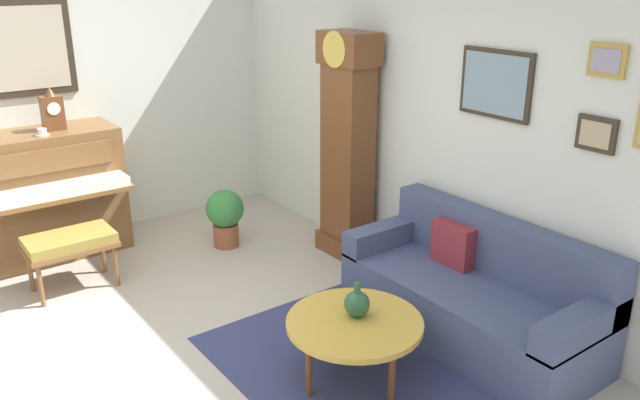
{
  "coord_description": "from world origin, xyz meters",
  "views": [
    {
      "loc": [
        3.63,
        -1.35,
        2.52
      ],
      "look_at": [
        -0.03,
        1.37,
        0.86
      ],
      "focal_mm": 36.03,
      "sensor_mm": 36.0,
      "label": 1
    }
  ],
  "objects_px": {
    "grandfather_clock": "(347,153)",
    "coffee_table": "(355,324)",
    "piano": "(39,196)",
    "couch": "(474,295)",
    "teacup": "(42,133)",
    "piano_bench": "(70,243)",
    "mantel_clock": "(52,111)",
    "potted_plant": "(225,214)",
    "green_jug": "(357,304)"
  },
  "relations": [
    {
      "from": "grandfather_clock",
      "to": "mantel_clock",
      "type": "xyz_separation_m",
      "value": [
        -1.59,
        -2.05,
        0.37
      ]
    },
    {
      "from": "couch",
      "to": "potted_plant",
      "type": "height_order",
      "value": "couch"
    },
    {
      "from": "couch",
      "to": "mantel_clock",
      "type": "relative_size",
      "value": 5.0
    },
    {
      "from": "piano",
      "to": "couch",
      "type": "bearing_deg",
      "value": 33.09
    },
    {
      "from": "couch",
      "to": "potted_plant",
      "type": "xyz_separation_m",
      "value": [
        -2.46,
        -0.67,
        0.01
      ]
    },
    {
      "from": "grandfather_clock",
      "to": "green_jug",
      "type": "bearing_deg",
      "value": -36.83
    },
    {
      "from": "piano",
      "to": "coffee_table",
      "type": "relative_size",
      "value": 1.64
    },
    {
      "from": "grandfather_clock",
      "to": "green_jug",
      "type": "relative_size",
      "value": 8.46
    },
    {
      "from": "couch",
      "to": "coffee_table",
      "type": "relative_size",
      "value": 2.16
    },
    {
      "from": "piano_bench",
      "to": "green_jug",
      "type": "height_order",
      "value": "green_jug"
    },
    {
      "from": "grandfather_clock",
      "to": "coffee_table",
      "type": "xyz_separation_m",
      "value": [
        1.54,
        -1.17,
        -0.59
      ]
    },
    {
      "from": "grandfather_clock",
      "to": "potted_plant",
      "type": "distance_m",
      "value": 1.32
    },
    {
      "from": "green_jug",
      "to": "potted_plant",
      "type": "distance_m",
      "value": 2.33
    },
    {
      "from": "coffee_table",
      "to": "green_jug",
      "type": "distance_m",
      "value": 0.13
    },
    {
      "from": "piano",
      "to": "grandfather_clock",
      "type": "bearing_deg",
      "value": 55.04
    },
    {
      "from": "piano_bench",
      "to": "couch",
      "type": "height_order",
      "value": "couch"
    },
    {
      "from": "grandfather_clock",
      "to": "teacup",
      "type": "xyz_separation_m",
      "value": [
        -1.45,
        -2.2,
        0.22
      ]
    },
    {
      "from": "grandfather_clock",
      "to": "couch",
      "type": "xyz_separation_m",
      "value": [
        1.65,
        -0.16,
        -0.65
      ]
    },
    {
      "from": "coffee_table",
      "to": "grandfather_clock",
      "type": "bearing_deg",
      "value": 142.72
    },
    {
      "from": "teacup",
      "to": "potted_plant",
      "type": "relative_size",
      "value": 0.21
    },
    {
      "from": "teacup",
      "to": "couch",
      "type": "bearing_deg",
      "value": 33.28
    },
    {
      "from": "mantel_clock",
      "to": "piano_bench",
      "type": "bearing_deg",
      "value": -14.54
    },
    {
      "from": "piano",
      "to": "teacup",
      "type": "relative_size",
      "value": 12.41
    },
    {
      "from": "couch",
      "to": "teacup",
      "type": "distance_m",
      "value": 3.81
    },
    {
      "from": "piano",
      "to": "grandfather_clock",
      "type": "relative_size",
      "value": 0.71
    },
    {
      "from": "green_jug",
      "to": "coffee_table",
      "type": "bearing_deg",
      "value": -51.39
    },
    {
      "from": "couch",
      "to": "mantel_clock",
      "type": "height_order",
      "value": "mantel_clock"
    },
    {
      "from": "piano_bench",
      "to": "grandfather_clock",
      "type": "relative_size",
      "value": 0.34
    },
    {
      "from": "grandfather_clock",
      "to": "couch",
      "type": "distance_m",
      "value": 1.79
    },
    {
      "from": "piano",
      "to": "grandfather_clock",
      "type": "height_order",
      "value": "grandfather_clock"
    },
    {
      "from": "piano",
      "to": "piano_bench",
      "type": "height_order",
      "value": "piano"
    },
    {
      "from": "piano_bench",
      "to": "green_jug",
      "type": "distance_m",
      "value": 2.55
    },
    {
      "from": "piano",
      "to": "mantel_clock",
      "type": "bearing_deg",
      "value": 89.59
    },
    {
      "from": "coffee_table",
      "to": "teacup",
      "type": "distance_m",
      "value": 3.26
    },
    {
      "from": "piano_bench",
      "to": "coffee_table",
      "type": "distance_m",
      "value": 2.56
    },
    {
      "from": "couch",
      "to": "piano_bench",
      "type": "bearing_deg",
      "value": -139.15
    },
    {
      "from": "mantel_clock",
      "to": "potted_plant",
      "type": "distance_m",
      "value": 1.77
    },
    {
      "from": "green_jug",
      "to": "teacup",
      "type": "bearing_deg",
      "value": -159.99
    },
    {
      "from": "piano",
      "to": "teacup",
      "type": "distance_m",
      "value": 0.62
    },
    {
      "from": "grandfather_clock",
      "to": "mantel_clock",
      "type": "height_order",
      "value": "grandfather_clock"
    },
    {
      "from": "piano_bench",
      "to": "coffee_table",
      "type": "height_order",
      "value": "piano_bench"
    },
    {
      "from": "piano",
      "to": "mantel_clock",
      "type": "xyz_separation_m",
      "value": [
        0.0,
        0.22,
        0.75
      ]
    },
    {
      "from": "couch",
      "to": "mantel_clock",
      "type": "xyz_separation_m",
      "value": [
        -3.24,
        -1.89,
        1.02
      ]
    },
    {
      "from": "potted_plant",
      "to": "teacup",
      "type": "bearing_deg",
      "value": -115.27
    },
    {
      "from": "grandfather_clock",
      "to": "mantel_clock",
      "type": "distance_m",
      "value": 2.62
    },
    {
      "from": "couch",
      "to": "green_jug",
      "type": "distance_m",
      "value": 0.99
    },
    {
      "from": "potted_plant",
      "to": "mantel_clock",
      "type": "bearing_deg",
      "value": -122.64
    },
    {
      "from": "piano",
      "to": "couch",
      "type": "distance_m",
      "value": 3.88
    },
    {
      "from": "grandfather_clock",
      "to": "couch",
      "type": "bearing_deg",
      "value": -5.52
    },
    {
      "from": "grandfather_clock",
      "to": "teacup",
      "type": "bearing_deg",
      "value": -123.4
    }
  ]
}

